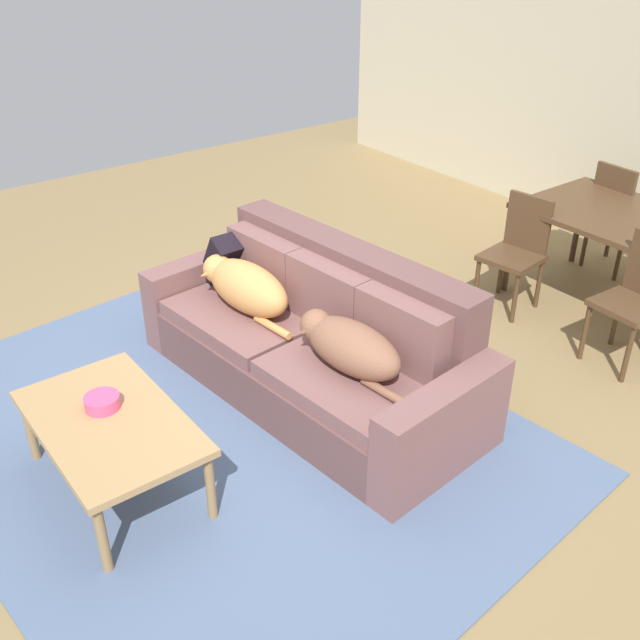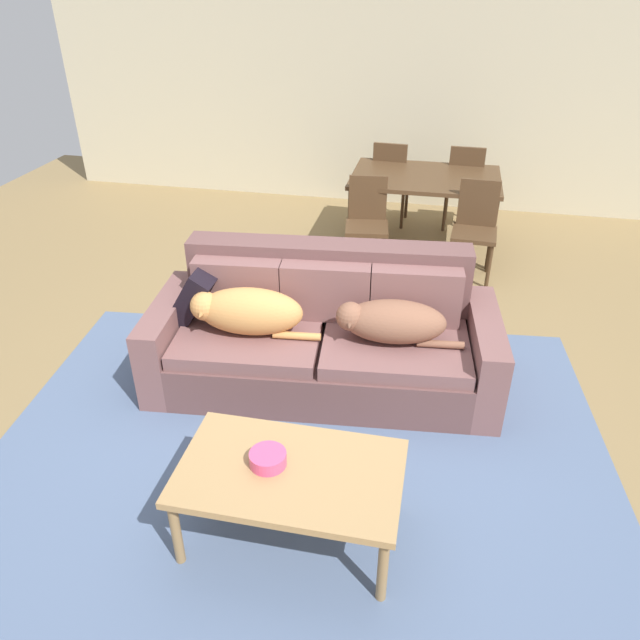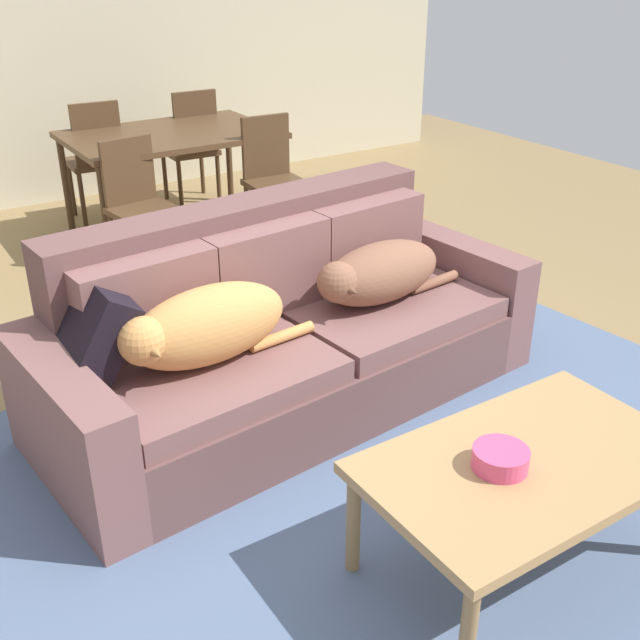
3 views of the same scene
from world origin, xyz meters
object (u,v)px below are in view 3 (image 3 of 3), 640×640
object	(u,v)px
dining_table	(171,141)
dining_chair_near_right	(273,174)
dog_on_left_cushion	(203,327)
dining_chair_near_left	(139,200)
bowl_on_coffee_table	(500,459)
dining_chair_far_left	(96,156)
dining_chair_far_right	(192,143)
couch	(282,334)
throw_pillow_by_left_arm	(91,333)
coffee_table	(526,470)
dog_on_right_cushion	(377,274)

from	to	relation	value
dining_table	dining_chair_near_right	size ratio (longest dim) A/B	1.63
dog_on_left_cushion	dining_chair_near_right	world-z (taller)	dining_chair_near_right
dining_chair_near_left	bowl_on_coffee_table	bearing A→B (deg)	-98.28
dining_chair_far_left	dining_chair_far_right	world-z (taller)	dining_chair_far_right
couch	dining_chair_near_right	size ratio (longest dim) A/B	2.72
dining_chair_far_right	throw_pillow_by_left_arm	bearing A→B (deg)	60.93
coffee_table	dining_chair_far_right	distance (m)	4.53
couch	dining_table	size ratio (longest dim) A/B	1.67
coffee_table	dining_table	size ratio (longest dim) A/B	0.76
bowl_on_coffee_table	dining_chair_far_left	world-z (taller)	dining_chair_far_left
coffee_table	bowl_on_coffee_table	distance (m)	0.14
dining_chair_near_right	bowl_on_coffee_table	bearing A→B (deg)	-104.08
dog_on_right_cushion	dining_chair_near_right	bearing A→B (deg)	68.55
coffee_table	dining_chair_near_left	bearing A→B (deg)	91.50
bowl_on_coffee_table	dining_chair_far_right	distance (m)	4.53
dining_chair_near_left	dining_chair_far_right	world-z (taller)	dining_chair_far_right
dining_table	coffee_table	bearing A→B (deg)	-95.96
dining_table	dining_chair_near_left	bearing A→B (deg)	-129.47
dog_on_left_cushion	dog_on_right_cushion	xyz separation A→B (m)	(0.95, 0.10, -0.02)
dining_chair_near_left	dining_chair_far_left	bearing A→B (deg)	77.46
throw_pillow_by_left_arm	coffee_table	bearing A→B (deg)	-53.77
dog_on_left_cushion	dining_table	bearing A→B (deg)	63.91
dog_on_right_cushion	dining_chair_near_right	world-z (taller)	dining_chair_near_right
coffee_table	dining_chair_far_left	size ratio (longest dim) A/B	1.19
dog_on_left_cushion	dog_on_right_cushion	bearing A→B (deg)	0.29
couch	bowl_on_coffee_table	distance (m)	1.41
dining_chair_near_right	dining_chair_far_right	bearing A→B (deg)	98.71
couch	dining_chair_far_left	bearing A→B (deg)	82.10
coffee_table	bowl_on_coffee_table	bearing A→B (deg)	171.44
throw_pillow_by_left_arm	dog_on_right_cushion	bearing A→B (deg)	-3.11
coffee_table	couch	bearing A→B (deg)	94.75
throw_pillow_by_left_arm	dining_chair_far_right	world-z (taller)	dining_chair_far_right
couch	dining_chair_near_left	xyz separation A→B (m)	(0.03, 1.89, 0.14)
dining_table	couch	bearing A→B (deg)	-101.93
throw_pillow_by_left_arm	coffee_table	size ratio (longest dim) A/B	0.35
dog_on_right_cushion	dining_chair_far_left	xyz separation A→B (m)	(-0.34, 3.14, -0.06)
couch	dining_table	xyz separation A→B (m)	(0.53, 2.49, 0.35)
dog_on_left_cushion	coffee_table	world-z (taller)	dog_on_left_cushion
coffee_table	dining_chair_far_right	xyz separation A→B (m)	(0.81, 4.45, 0.10)
dog_on_left_cushion	dining_table	distance (m)	2.89
dining_table	dining_chair_far_right	xyz separation A→B (m)	(0.40, 0.53, -0.18)
dog_on_right_cushion	coffee_table	xyz separation A→B (m)	(-0.34, -1.31, -0.17)
dining_table	dining_chair_far_left	size ratio (longest dim) A/B	1.56
dog_on_left_cushion	dining_chair_far_left	bearing A→B (deg)	73.73
couch	throw_pillow_by_left_arm	world-z (taller)	couch
dog_on_right_cushion	dining_table	xyz separation A→B (m)	(0.07, 2.61, 0.11)
couch	dining_chair_far_right	size ratio (longest dim) A/B	2.60
dining_chair_near_right	couch	bearing A→B (deg)	-115.38
dog_on_left_cushion	dining_chair_near_left	size ratio (longest dim) A/B	1.01
couch	dog_on_left_cushion	distance (m)	0.59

